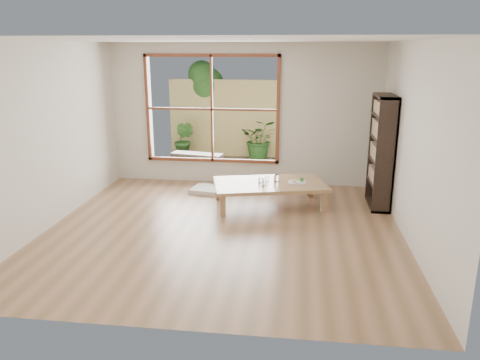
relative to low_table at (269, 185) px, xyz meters
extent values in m
plane|color=#A27351|center=(-0.58, -1.14, -0.34)|extent=(5.00, 5.00, 0.00)
cube|color=#A87751|center=(0.00, 0.00, 0.02)|extent=(1.97, 1.40, 0.06)
cube|color=#A87751|center=(-0.68, -0.59, -0.18)|extent=(0.11, 0.11, 0.33)
cube|color=#A87751|center=(-0.88, 0.21, -0.18)|extent=(0.11, 0.11, 0.33)
cube|color=#A87751|center=(0.88, -0.21, -0.18)|extent=(0.11, 0.11, 0.33)
cube|color=#A87751|center=(0.68, 0.59, -0.18)|extent=(0.11, 0.11, 0.33)
cube|color=beige|center=(-1.17, 0.63, -0.31)|extent=(0.58, 0.58, 0.07)
cube|color=black|center=(1.76, 0.21, 0.56)|extent=(0.29, 0.81, 1.81)
cylinder|color=silver|center=(-0.07, -0.16, 0.11)|extent=(0.07, 0.07, 0.12)
cylinder|color=silver|center=(0.10, 0.09, 0.10)|extent=(0.08, 0.08, 0.11)
cylinder|color=silver|center=(-0.05, 0.08, 0.09)|extent=(0.07, 0.07, 0.09)
cylinder|color=silver|center=(-0.14, -0.03, 0.09)|extent=(0.07, 0.07, 0.09)
cube|color=white|center=(0.45, 0.03, 0.06)|extent=(0.29, 0.21, 0.02)
sphere|color=#2E702D|center=(0.52, 0.07, 0.10)|extent=(0.07, 0.07, 0.07)
cube|color=orange|center=(0.42, -0.01, 0.08)|extent=(0.05, 0.04, 0.02)
cube|color=beige|center=(0.38, 0.06, 0.07)|extent=(0.06, 0.05, 0.02)
cylinder|color=silver|center=(0.48, -0.03, 0.07)|extent=(0.16, 0.02, 0.01)
cube|color=#393229|center=(-1.18, 2.42, -0.34)|extent=(2.80, 2.00, 0.05)
cube|color=black|center=(-1.66, 2.07, 0.00)|extent=(1.13, 0.52, 0.05)
cube|color=black|center=(-2.17, 2.04, -0.17)|extent=(0.07, 0.07, 0.30)
cube|color=black|center=(-2.13, 2.28, -0.17)|extent=(0.07, 0.07, 0.30)
cube|color=black|center=(-1.18, 1.86, -0.17)|extent=(0.07, 0.07, 0.30)
cube|color=black|center=(-1.14, 2.09, -0.17)|extent=(0.07, 0.07, 0.30)
cube|color=#D1BE6B|center=(-1.18, 3.42, 0.56)|extent=(2.80, 0.06, 1.80)
imported|color=#315C22|center=(-0.44, 3.24, 0.14)|extent=(0.83, 0.72, 0.92)
imported|color=#315C22|center=(-2.17, 3.03, 0.11)|extent=(0.57, 0.51, 0.86)
cylinder|color=#4C3D2D|center=(-1.88, 3.72, 0.46)|extent=(0.14, 0.14, 1.60)
sphere|color=#315C22|center=(-1.76, 3.72, 1.31)|extent=(0.84, 0.84, 0.84)
sphere|color=#315C22|center=(-2.03, 3.80, 1.11)|extent=(0.70, 0.70, 0.70)
sphere|color=#315C22|center=(-1.85, 3.62, 1.56)|extent=(0.64, 0.64, 0.64)
camera|label=1|loc=(0.45, -7.30, 2.17)|focal=35.00mm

